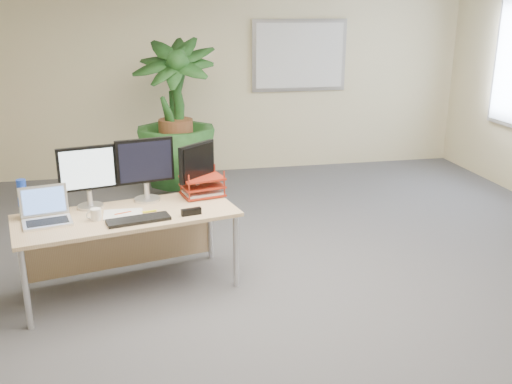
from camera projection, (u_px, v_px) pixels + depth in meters
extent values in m
plane|color=#424246|center=(284.00, 314.00, 4.22)|extent=(8.00, 8.00, 0.00)
cube|color=beige|center=(211.00, 72.00, 7.53)|extent=(7.00, 0.04, 2.70)
cube|color=#AAA9AE|center=(299.00, 56.00, 7.67)|extent=(1.30, 0.03, 0.95)
cube|color=silver|center=(300.00, 56.00, 7.66)|extent=(1.20, 0.01, 0.85)
cube|color=tan|center=(127.00, 216.00, 4.40)|extent=(1.79, 1.06, 0.03)
cube|color=tan|center=(121.00, 240.00, 4.78)|extent=(1.54, 0.37, 0.49)
cylinder|color=silver|center=(26.00, 290.00, 3.93)|extent=(0.04, 0.04, 0.61)
cylinder|color=silver|center=(236.00, 251.00, 4.55)|extent=(0.04, 0.04, 0.61)
cylinder|color=silver|center=(21.00, 256.00, 4.45)|extent=(0.04, 0.04, 0.61)
cylinder|color=silver|center=(210.00, 226.00, 5.07)|extent=(0.04, 0.04, 0.61)
imported|color=#183A15|center=(176.00, 134.00, 6.67)|extent=(1.06, 1.06, 1.50)
cylinder|color=silver|center=(91.00, 206.00, 4.54)|extent=(0.20, 0.20, 0.02)
cylinder|color=silver|center=(90.00, 198.00, 4.52)|extent=(0.04, 0.04, 0.12)
cube|color=black|center=(87.00, 168.00, 4.44)|extent=(0.44, 0.14, 0.34)
cube|color=white|center=(88.00, 169.00, 4.42)|extent=(0.40, 0.10, 0.30)
cylinder|color=silver|center=(147.00, 199.00, 4.70)|extent=(0.21, 0.21, 0.02)
cylinder|color=silver|center=(147.00, 191.00, 4.68)|extent=(0.04, 0.04, 0.13)
cube|color=black|center=(145.00, 161.00, 4.60)|extent=(0.47, 0.15, 0.36)
cube|color=black|center=(146.00, 161.00, 4.58)|extent=(0.42, 0.10, 0.32)
cylinder|color=silver|center=(198.00, 194.00, 4.84)|extent=(0.18, 0.18, 0.02)
cylinder|color=silver|center=(198.00, 187.00, 4.82)|extent=(0.04, 0.04, 0.11)
cube|color=black|center=(197.00, 162.00, 4.75)|extent=(0.32, 0.30, 0.31)
cube|color=black|center=(199.00, 162.00, 4.74)|extent=(0.27, 0.25, 0.28)
cube|color=silver|center=(47.00, 222.00, 4.20)|extent=(0.39, 0.31, 0.02)
cube|color=black|center=(47.00, 222.00, 4.19)|extent=(0.32, 0.22, 0.00)
cube|color=silver|center=(44.00, 200.00, 4.29)|extent=(0.35, 0.14, 0.23)
cube|color=#6294FD|center=(44.00, 201.00, 4.28)|extent=(0.31, 0.11, 0.19)
cube|color=black|center=(139.00, 220.00, 4.24)|extent=(0.49, 0.25, 0.03)
cylinder|color=white|center=(96.00, 214.00, 4.26)|extent=(0.08, 0.08, 0.09)
torus|color=white|center=(90.00, 215.00, 4.25)|extent=(0.06, 0.03, 0.06)
cube|color=silver|center=(123.00, 214.00, 4.38)|extent=(0.29, 0.22, 0.01)
cylinder|color=#E34A19|center=(123.00, 213.00, 4.37)|extent=(0.13, 0.06, 0.01)
cylinder|color=yellow|center=(149.00, 211.00, 4.43)|extent=(0.12, 0.04, 0.02)
cylinder|color=#AABEC7|center=(24.00, 202.00, 4.30)|extent=(0.07, 0.07, 0.23)
cylinder|color=blue|center=(21.00, 184.00, 4.25)|extent=(0.07, 0.07, 0.06)
cylinder|color=blue|center=(23.00, 201.00, 4.30)|extent=(0.08, 0.08, 0.07)
cube|color=maroon|center=(203.00, 194.00, 4.82)|extent=(0.39, 0.32, 0.02)
cube|color=maroon|center=(202.00, 186.00, 4.80)|extent=(0.39, 0.32, 0.02)
cube|color=maroon|center=(202.00, 178.00, 4.78)|extent=(0.39, 0.32, 0.02)
cube|color=silver|center=(203.00, 192.00, 4.82)|extent=(0.35, 0.29, 0.02)
cube|color=black|center=(191.00, 212.00, 4.37)|extent=(0.16, 0.07, 0.05)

